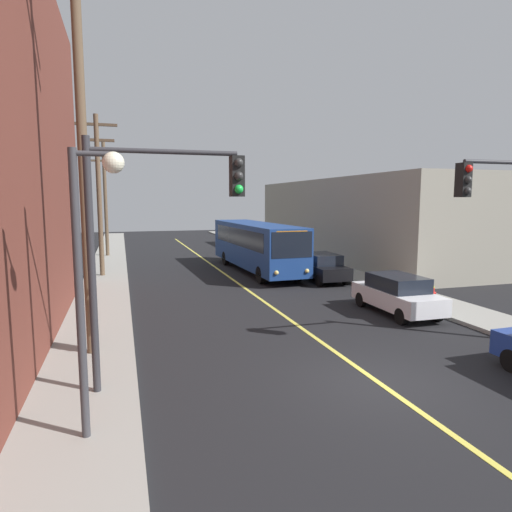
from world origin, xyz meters
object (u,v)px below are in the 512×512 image
at_px(parked_car_black, 322,267).
at_px(fire_hydrant, 431,294).
at_px(city_bus, 256,244).
at_px(utility_pole_mid, 99,188).
at_px(utility_pole_near, 82,131).
at_px(street_lamp_left, 90,253).
at_px(utility_pole_far, 105,194).
at_px(parked_car_white, 397,294).
at_px(traffic_signal_left_corner, 158,217).

height_order(parked_car_black, fire_hydrant, parked_car_black).
height_order(city_bus, utility_pole_mid, utility_pole_mid).
bearing_deg(utility_pole_near, utility_pole_mid, 90.93).
bearing_deg(street_lamp_left, utility_pole_far, 91.16).
distance_m(parked_car_white, utility_pole_mid, 18.18).
xyz_separation_m(utility_pole_mid, traffic_signal_left_corner, (2.06, -17.52, -1.13)).
relative_size(utility_pole_near, utility_pole_mid, 1.25).
xyz_separation_m(parked_car_black, street_lamp_left, (-11.72, -14.67, 2.90)).
bearing_deg(parked_car_white, traffic_signal_left_corner, -154.66).
bearing_deg(parked_car_white, utility_pole_mid, 133.48).
bearing_deg(utility_pole_mid, utility_pole_far, 89.80).
bearing_deg(utility_pole_far, fire_hydrant, -57.46).
bearing_deg(street_lamp_left, traffic_signal_left_corner, 56.08).
relative_size(city_bus, street_lamp_left, 2.22).
bearing_deg(fire_hydrant, parked_car_black, 105.29).
relative_size(parked_car_white, utility_pole_near, 0.37).
height_order(utility_pole_near, street_lamp_left, utility_pole_near).
bearing_deg(city_bus, parked_car_white, -78.78).
height_order(utility_pole_far, street_lamp_left, utility_pole_far).
bearing_deg(traffic_signal_left_corner, parked_car_white, 25.34).
distance_m(parked_car_white, parked_car_black, 7.81).
distance_m(traffic_signal_left_corner, fire_hydrant, 13.90).
distance_m(city_bus, fire_hydrant, 12.59).
xyz_separation_m(parked_car_white, utility_pole_mid, (-12.10, 12.76, 4.59)).
height_order(parked_car_white, utility_pole_mid, utility_pole_mid).
bearing_deg(utility_pole_mid, street_lamp_left, -88.13).
distance_m(city_bus, utility_pole_far, 14.84).
distance_m(utility_pole_near, traffic_signal_left_corner, 4.20).
distance_m(city_bus, utility_pole_mid, 10.34).
height_order(parked_car_white, utility_pole_near, utility_pole_near).
distance_m(parked_car_black, fire_hydrant, 7.44).
bearing_deg(utility_pole_mid, parked_car_black, -21.84).
xyz_separation_m(utility_pole_mid, fire_hydrant, (14.32, -12.13, -4.85)).
bearing_deg(city_bus, street_lamp_left, -115.27).
relative_size(parked_car_white, utility_pole_far, 0.48).
height_order(parked_car_black, utility_pole_near, utility_pole_near).
relative_size(parked_car_black, utility_pole_mid, 0.46).
xyz_separation_m(parked_car_white, traffic_signal_left_corner, (-10.04, -4.76, 3.46)).
xyz_separation_m(parked_car_white, fire_hydrant, (2.22, 0.63, -0.26)).
xyz_separation_m(parked_car_black, utility_pole_far, (-12.32, 15.21, 4.41)).
height_order(utility_pole_mid, street_lamp_left, utility_pole_mid).
xyz_separation_m(parked_car_black, utility_pole_mid, (-12.36, 4.95, 4.59)).
bearing_deg(street_lamp_left, fire_hydrant, 28.72).
xyz_separation_m(utility_pole_far, street_lamp_left, (0.61, -29.88, -1.51)).
distance_m(utility_pole_far, traffic_signal_left_corner, 27.86).
relative_size(city_bus, traffic_signal_left_corner, 2.04).
bearing_deg(utility_pole_near, city_bus, 56.15).
bearing_deg(parked_car_white, parked_car_black, 88.12).
relative_size(parked_car_black, utility_pole_far, 0.48).
height_order(utility_pole_near, traffic_signal_left_corner, utility_pole_near).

